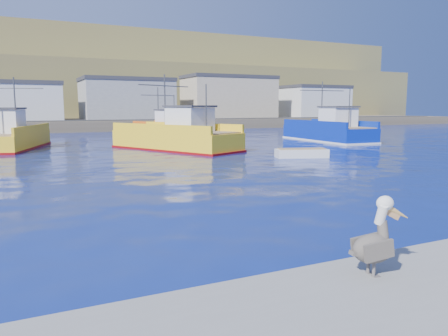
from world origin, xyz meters
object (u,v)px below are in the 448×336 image
object	(u,v)px
trawler_blue	(329,131)
pelican	(375,242)
trawler_yellow_a	(12,137)
boat_orange	(164,128)
skiff_mid	(302,154)
trawler_yellow_b	(177,137)

from	to	relation	value
trawler_blue	pelican	size ratio (longest dim) A/B	7.96
trawler_yellow_a	boat_orange	size ratio (longest dim) A/B	1.21
trawler_blue	skiff_mid	distance (m)	17.12
trawler_yellow_a	boat_orange	bearing A→B (deg)	29.42
trawler_blue	trawler_yellow_b	bearing A→B (deg)	-172.69
trawler_yellow_b	boat_orange	distance (m)	17.31
trawler_blue	boat_orange	bearing A→B (deg)	135.06
trawler_yellow_a	trawler_yellow_b	size ratio (longest dim) A/B	0.89
skiff_mid	pelican	xyz separation A→B (m)	(-13.02, -20.60, 0.90)
boat_orange	skiff_mid	bearing A→B (deg)	-85.13
trawler_yellow_b	skiff_mid	size ratio (longest dim) A/B	3.24
skiff_mid	pelican	distance (m)	24.39
trawler_yellow_b	skiff_mid	xyz separation A→B (m)	(6.37, -9.59, -0.84)
trawler_blue	skiff_mid	size ratio (longest dim) A/B	3.06
trawler_blue	boat_orange	distance (m)	20.43
boat_orange	trawler_blue	bearing A→B (deg)	-44.94
pelican	trawler_yellow_a	bearing A→B (deg)	99.80
trawler_blue	trawler_yellow_a	bearing A→B (deg)	171.52
trawler_yellow_a	trawler_yellow_b	world-z (taller)	trawler_yellow_b
trawler_yellow_a	pelican	world-z (taller)	trawler_yellow_a
trawler_yellow_a	pelican	bearing A→B (deg)	-80.20
trawler_yellow_a	trawler_blue	distance (m)	32.03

